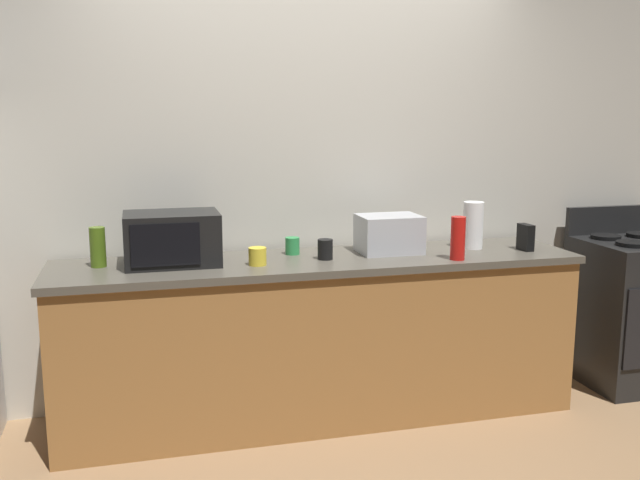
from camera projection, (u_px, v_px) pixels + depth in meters
ground_plane at (340, 447)px, 3.57m from camera, size 8.00×8.00×0.00m
back_wall at (302, 169)px, 4.10m from camera, size 6.40×0.10×2.70m
counter_run at (320, 338)px, 3.87m from camera, size 2.84×0.64×0.90m
stove_range at (631, 311)px, 4.36m from camera, size 0.60×0.61×1.08m
microwave at (172, 239)px, 3.62m from camera, size 0.48×0.35×0.27m
toaster_oven at (389, 234)px, 3.93m from camera, size 0.34×0.26×0.21m
paper_towel_roll at (473, 225)px, 4.04m from camera, size 0.12×0.12×0.27m
cordless_phone at (526, 237)px, 3.99m from camera, size 0.06×0.11×0.15m
bottle_olive_oil at (98, 247)px, 3.56m from camera, size 0.08×0.08×0.20m
bottle_hot_sauce at (458, 238)px, 3.73m from camera, size 0.08×0.08×0.23m
mug_green at (292, 246)px, 3.88m from camera, size 0.08×0.08×0.09m
mug_black at (325, 249)px, 3.75m from camera, size 0.08×0.08×0.11m
mug_yellow at (257, 256)px, 3.61m from camera, size 0.09×0.09×0.09m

